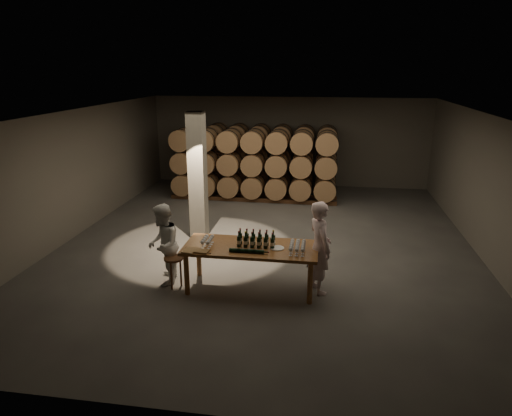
% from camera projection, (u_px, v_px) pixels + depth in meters
% --- Properties ---
extents(room, '(12.00, 12.00, 12.00)m').
position_uv_depth(room, '(198.00, 176.00, 11.44)').
color(room, '#4A4745').
rests_on(room, ground).
extents(tasting_table, '(2.60, 1.10, 0.90)m').
position_uv_depth(tasting_table, '(251.00, 251.00, 8.87)').
color(tasting_table, brown).
rests_on(tasting_table, ground).
extents(barrel_stack_back, '(5.48, 0.95, 2.31)m').
position_uv_depth(barrel_stack_back, '(260.00, 156.00, 16.16)').
color(barrel_stack_back, brown).
rests_on(barrel_stack_back, ground).
extents(barrel_stack_front, '(5.48, 0.95, 2.31)m').
position_uv_depth(barrel_stack_front, '(253.00, 164.00, 14.83)').
color(barrel_stack_front, brown).
rests_on(barrel_stack_front, ground).
extents(bottle_cluster, '(0.73, 0.23, 0.32)m').
position_uv_depth(bottle_cluster, '(256.00, 241.00, 8.81)').
color(bottle_cluster, black).
rests_on(bottle_cluster, tasting_table).
extents(lying_bottles, '(0.75, 0.08, 0.08)m').
position_uv_depth(lying_bottles, '(247.00, 251.00, 8.52)').
color(lying_bottles, black).
rests_on(lying_bottles, tasting_table).
extents(glass_cluster_left, '(0.19, 0.41, 0.17)m').
position_uv_depth(glass_cluster_left, '(207.00, 240.00, 8.85)').
color(glass_cluster_left, silver).
rests_on(glass_cluster_left, tasting_table).
extents(glass_cluster_right, '(0.30, 0.52, 0.17)m').
position_uv_depth(glass_cluster_right, '(297.00, 245.00, 8.56)').
color(glass_cluster_right, silver).
rests_on(glass_cluster_right, tasting_table).
extents(plate, '(0.27, 0.27, 0.02)m').
position_uv_depth(plate, '(277.00, 248.00, 8.74)').
color(plate, white).
rests_on(plate, tasting_table).
extents(notebook_near, '(0.28, 0.23, 0.03)m').
position_uv_depth(notebook_near, '(202.00, 251.00, 8.57)').
color(notebook_near, brown).
rests_on(notebook_near, tasting_table).
extents(notebook_corner, '(0.26, 0.31, 0.02)m').
position_uv_depth(notebook_corner, '(189.00, 250.00, 8.61)').
color(notebook_corner, brown).
rests_on(notebook_corner, tasting_table).
extents(pen, '(0.15, 0.06, 0.01)m').
position_uv_depth(pen, '(207.00, 253.00, 8.52)').
color(pen, black).
rests_on(pen, tasting_table).
extents(stool, '(0.38, 0.38, 0.63)m').
position_uv_depth(stool, '(174.00, 263.00, 9.02)').
color(stool, brown).
rests_on(stool, ground).
extents(person_man, '(0.68, 0.79, 1.84)m').
position_uv_depth(person_man, '(320.00, 247.00, 8.74)').
color(person_man, white).
rests_on(person_man, ground).
extents(person_woman, '(0.78, 0.92, 1.66)m').
position_uv_depth(person_woman, '(163.00, 245.00, 9.11)').
color(person_woman, white).
rests_on(person_woman, ground).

